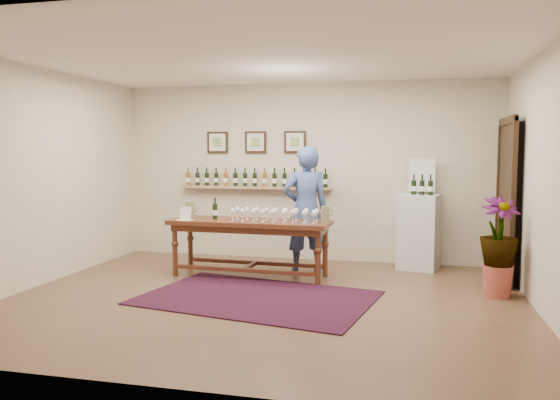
% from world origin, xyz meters
% --- Properties ---
extents(ground, '(6.00, 6.00, 0.00)m').
position_xyz_m(ground, '(0.00, 0.00, 0.00)').
color(ground, brown).
rests_on(ground, ground).
extents(room_shell, '(6.00, 6.00, 6.00)m').
position_xyz_m(room_shell, '(2.11, 1.86, 1.12)').
color(room_shell, beige).
rests_on(room_shell, ground).
extents(rug, '(2.92, 2.21, 0.01)m').
position_xyz_m(rug, '(-0.10, 0.03, 0.01)').
color(rug, '#4B0D17').
rests_on(rug, ground).
extents(tasting_table, '(2.24, 0.78, 0.79)m').
position_xyz_m(tasting_table, '(-0.50, 1.09, 0.67)').
color(tasting_table, '#451711').
rests_on(tasting_table, ground).
extents(table_glasses, '(1.30, 0.33, 0.18)m').
position_xyz_m(table_glasses, '(-0.14, 1.06, 0.88)').
color(table_glasses, white).
rests_on(table_glasses, tasting_table).
extents(table_bottles, '(0.26, 0.16, 0.27)m').
position_xyz_m(table_bottles, '(-1.01, 1.14, 0.92)').
color(table_bottles, black).
rests_on(table_bottles, tasting_table).
extents(pitcher_left, '(0.16, 0.16, 0.24)m').
position_xyz_m(pitcher_left, '(-1.40, 1.15, 0.91)').
color(pitcher_left, olive).
rests_on(pitcher_left, tasting_table).
extents(pitcher_right, '(0.16, 0.16, 0.21)m').
position_xyz_m(pitcher_right, '(0.54, 1.17, 0.89)').
color(pitcher_right, olive).
rests_on(pitcher_right, tasting_table).
extents(menu_card, '(0.22, 0.18, 0.18)m').
position_xyz_m(menu_card, '(-1.36, 0.90, 0.88)').
color(menu_card, silver).
rests_on(menu_card, tasting_table).
extents(display_pedestal, '(0.66, 0.66, 1.10)m').
position_xyz_m(display_pedestal, '(1.78, 2.18, 0.55)').
color(display_pedestal, silver).
rests_on(display_pedestal, ground).
extents(pedestal_bottles, '(0.31, 0.15, 0.30)m').
position_xyz_m(pedestal_bottles, '(1.81, 2.11, 1.25)').
color(pedestal_bottles, black).
rests_on(pedestal_bottles, display_pedestal).
extents(info_sign, '(0.39, 0.11, 0.55)m').
position_xyz_m(info_sign, '(1.81, 2.37, 1.37)').
color(info_sign, silver).
rests_on(info_sign, display_pedestal).
extents(potted_plant, '(0.71, 0.71, 1.03)m').
position_xyz_m(potted_plant, '(2.67, 0.75, 0.60)').
color(potted_plant, '#A64637').
rests_on(potted_plant, ground).
extents(person, '(0.77, 0.64, 1.80)m').
position_xyz_m(person, '(0.20, 1.55, 0.90)').
color(person, '#385085').
rests_on(person, ground).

